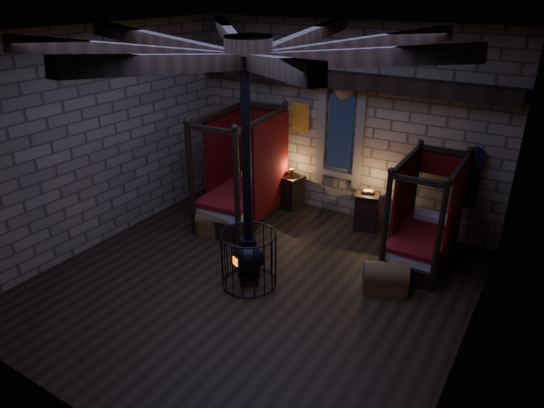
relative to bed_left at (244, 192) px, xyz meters
The scene contains 8 objects.
room 4.12m from the bed_left, 50.63° to the right, with size 7.02×7.02×4.29m.
bed_left is the anchor object (origin of this frame).
bed_right 3.96m from the bed_left, ahead, with size 1.05×1.94×2.00m.
trunk_left 1.08m from the bed_left, 91.37° to the right, with size 0.82×0.62×0.53m.
trunk_right 3.92m from the bed_left, 16.72° to the right, with size 0.86×0.73×0.54m.
nightstand_left 1.20m from the bed_left, 55.13° to the left, with size 0.59×0.57×0.97m.
nightstand_right 2.73m from the bed_left, 19.09° to the left, with size 0.61×0.59×0.89m.
stove 2.74m from the bed_left, 53.18° to the right, with size 0.97×0.97×4.05m.
Camera 1 is at (4.12, -5.97, 4.85)m, focal length 32.00 mm.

